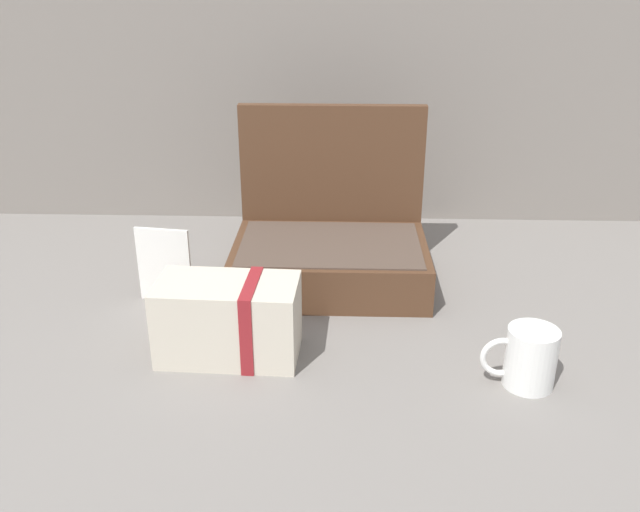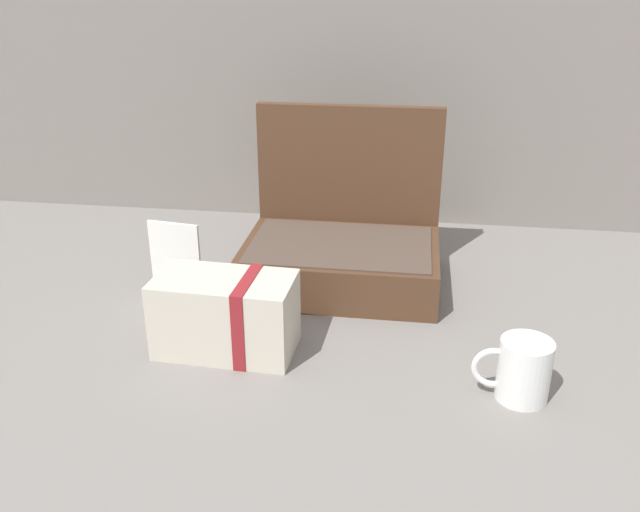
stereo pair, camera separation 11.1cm
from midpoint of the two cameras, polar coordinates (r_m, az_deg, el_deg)
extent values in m
plane|color=slate|center=(1.19, -3.29, -6.01)|extent=(6.00, 6.00, 0.00)
cube|color=#4C301E|center=(1.31, -1.55, -0.83)|extent=(0.38, 0.26, 0.09)
cube|color=#4C3D33|center=(1.30, -1.57, 0.98)|extent=(0.35, 0.23, 0.00)
cube|color=#4C301E|center=(1.40, -1.27, 6.05)|extent=(0.38, 0.02, 0.33)
cube|color=beige|center=(1.09, -10.65, -5.37)|extent=(0.23, 0.13, 0.13)
cube|color=maroon|center=(1.09, -8.65, -5.48)|extent=(0.03, 0.12, 0.13)
cylinder|color=white|center=(1.04, 14.51, -8.41)|extent=(0.08, 0.08, 0.09)
torus|color=white|center=(1.04, 12.19, -8.45)|extent=(0.07, 0.01, 0.07)
cube|color=white|center=(1.29, -15.46, -0.81)|extent=(0.10, 0.02, 0.14)
camera|label=1|loc=(0.06, -92.86, -1.25)|focal=37.82mm
camera|label=2|loc=(0.06, 87.14, 1.25)|focal=37.82mm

